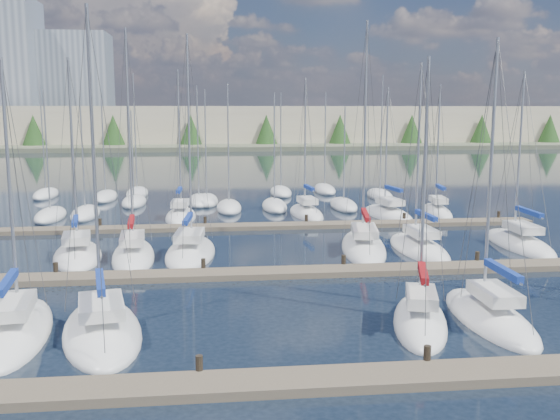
{
  "coord_description": "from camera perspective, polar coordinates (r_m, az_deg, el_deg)",
  "views": [
    {
      "loc": [
        -3.5,
        -17.31,
        9.06
      ],
      "look_at": [
        0.0,
        14.0,
        4.0
      ],
      "focal_mm": 40.0,
      "sensor_mm": 36.0,
      "label": 1
    }
  ],
  "objects": [
    {
      "name": "ground",
      "position": [
        77.92,
        -3.76,
        2.43
      ],
      "size": [
        400.0,
        400.0,
        0.0
      ],
      "primitive_type": "plane",
      "color": "#182230",
      "rests_on": "ground"
    },
    {
      "name": "dock_mid",
      "position": [
        34.67,
        -0.37,
        -5.76
      ],
      "size": [
        44.0,
        1.93,
        1.1
      ],
      "color": "#6B5E4C",
      "rests_on": "ground"
    },
    {
      "name": "sailboat_d",
      "position": [
        27.62,
        12.68,
        -9.84
      ],
      "size": [
        4.13,
        7.51,
        11.98
      ],
      "rotation": [
        0.0,
        0.0,
        -0.28
      ],
      "color": "white",
      "rests_on": "ground"
    },
    {
      "name": "sailboat_q",
      "position": [
        54.53,
        9.83,
        -0.39
      ],
      "size": [
        3.92,
        8.35,
        11.73
      ],
      "rotation": [
        0.0,
        0.0,
        0.14
      ],
      "color": "white",
      "rests_on": "ground"
    },
    {
      "name": "dock_near",
      "position": [
        21.57,
        3.67,
        -15.3
      ],
      "size": [
        44.0,
        1.93,
        1.1
      ],
      "color": "#6B5E4C",
      "rests_on": "ground"
    },
    {
      "name": "sailboat_m",
      "position": [
        45.04,
        21.01,
        -2.87
      ],
      "size": [
        3.05,
        8.97,
        12.35
      ],
      "rotation": [
        0.0,
        0.0,
        -0.03
      ],
      "color": "white",
      "rests_on": "ground"
    },
    {
      "name": "sailboat_e",
      "position": [
        28.92,
        18.61,
        -9.24
      ],
      "size": [
        2.71,
        8.04,
        12.8
      ],
      "rotation": [
        0.0,
        0.0,
        -0.02
      ],
      "color": "white",
      "rests_on": "ground"
    },
    {
      "name": "sailboat_c",
      "position": [
        26.82,
        -15.95,
        -10.58
      ],
      "size": [
        4.67,
        8.8,
        13.87
      ],
      "rotation": [
        0.0,
        0.0,
        0.19
      ],
      "color": "white",
      "rests_on": "ground"
    },
    {
      "name": "shoreline",
      "position": [
        167.38,
        -9.83,
        8.44
      ],
      "size": [
        400.0,
        60.0,
        38.0
      ],
      "color": "#666B51",
      "rests_on": "ground"
    },
    {
      "name": "sailboat_b",
      "position": [
        27.98,
        -22.98,
        -10.15
      ],
      "size": [
        3.7,
        8.83,
        11.87
      ],
      "rotation": [
        0.0,
        0.0,
        0.12
      ],
      "color": "white",
      "rests_on": "ground"
    },
    {
      "name": "sailboat_p",
      "position": [
        54.38,
        2.42,
        -0.27
      ],
      "size": [
        3.08,
        7.47,
        12.54
      ],
      "rotation": [
        0.0,
        0.0,
        0.09
      ],
      "color": "white",
      "rests_on": "ground"
    },
    {
      "name": "dock_far",
      "position": [
        48.29,
        -2.11,
        -1.51
      ],
      "size": [
        44.0,
        1.93,
        1.1
      ],
      "color": "#6B5E4C",
      "rests_on": "ground"
    },
    {
      "name": "sailboat_o",
      "position": [
        53.31,
        -9.06,
        -0.56
      ],
      "size": [
        2.75,
        6.99,
        13.13
      ],
      "rotation": [
        0.0,
        0.0,
        -0.04
      ],
      "color": "white",
      "rests_on": "ground"
    },
    {
      "name": "sailboat_r",
      "position": [
        56.46,
        14.15,
        -0.19
      ],
      "size": [
        2.93,
        7.37,
        12.02
      ],
      "rotation": [
        0.0,
        0.0,
        -0.12
      ],
      "color": "white",
      "rests_on": "ground"
    },
    {
      "name": "sailboat_k",
      "position": [
        41.43,
        7.63,
        -3.33
      ],
      "size": [
        4.55,
        10.72,
        15.46
      ],
      "rotation": [
        0.0,
        0.0,
        -0.17
      ],
      "color": "white",
      "rests_on": "ground"
    },
    {
      "name": "distant_boats",
      "position": [
        61.71,
        -7.09,
        0.89
      ],
      "size": [
        36.93,
        20.75,
        13.3
      ],
      "color": "#9EA0A5",
      "rests_on": "ground"
    },
    {
      "name": "sailboat_j",
      "position": [
        39.9,
        -8.18,
        -3.83
      ],
      "size": [
        3.66,
        8.86,
        14.43
      ],
      "rotation": [
        0.0,
        0.0,
        -0.07
      ],
      "color": "white",
      "rests_on": "ground"
    },
    {
      "name": "sailboat_i",
      "position": [
        39.61,
        -13.27,
        -4.06
      ],
      "size": [
        3.32,
        9.22,
        14.65
      ],
      "rotation": [
        0.0,
        0.0,
        0.09
      ],
      "color": "white",
      "rests_on": "ground"
    },
    {
      "name": "sailboat_h",
      "position": [
        40.61,
        -18.02,
        -3.97
      ],
      "size": [
        4.14,
        8.01,
        12.91
      ],
      "rotation": [
        0.0,
        0.0,
        0.17
      ],
      "color": "white",
      "rests_on": "ground"
    },
    {
      "name": "sailboat_l",
      "position": [
        41.63,
        12.57,
        -3.42
      ],
      "size": [
        2.93,
        8.49,
        12.79
      ],
      "rotation": [
        0.0,
        0.0,
        0.02
      ],
      "color": "white",
      "rests_on": "ground"
    }
  ]
}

